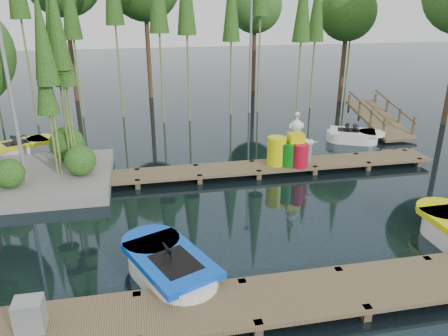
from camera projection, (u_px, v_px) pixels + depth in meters
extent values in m
plane|color=#18272E|center=(211.00, 211.00, 12.69)|extent=(90.00, 90.00, 0.00)
cube|color=brown|center=(250.00, 302.00, 8.49)|extent=(18.00, 1.50, 0.10)
cube|color=brown|center=(24.00, 319.00, 8.35)|extent=(0.16, 0.16, 0.50)
cube|color=brown|center=(138.00, 304.00, 8.74)|extent=(0.16, 0.16, 0.50)
cube|color=brown|center=(258.00, 333.00, 7.99)|extent=(0.16, 0.16, 0.50)
cube|color=brown|center=(242.00, 291.00, 9.14)|extent=(0.16, 0.16, 0.50)
cube|color=brown|center=(366.00, 317.00, 8.38)|extent=(0.16, 0.16, 0.50)
cube|color=brown|center=(337.00, 279.00, 9.53)|extent=(0.16, 0.16, 0.50)
cube|color=brown|center=(425.00, 267.00, 9.93)|extent=(0.16, 0.16, 0.50)
cube|color=brown|center=(227.00, 169.00, 15.06)|extent=(15.00, 1.20, 0.10)
cube|color=brown|center=(4.00, 198.00, 13.39)|extent=(0.16, 0.16, 0.50)
cube|color=brown|center=(12.00, 185.00, 14.27)|extent=(0.16, 0.16, 0.50)
cube|color=brown|center=(73.00, 192.00, 13.76)|extent=(0.16, 0.16, 0.50)
cube|color=brown|center=(76.00, 181.00, 14.64)|extent=(0.16, 0.16, 0.50)
cube|color=brown|center=(138.00, 187.00, 14.14)|extent=(0.16, 0.16, 0.50)
cube|color=brown|center=(137.00, 176.00, 15.01)|extent=(0.16, 0.16, 0.50)
cube|color=brown|center=(200.00, 182.00, 14.51)|extent=(0.16, 0.16, 0.50)
cube|color=brown|center=(196.00, 172.00, 15.39)|extent=(0.16, 0.16, 0.50)
cube|color=brown|center=(259.00, 178.00, 14.88)|extent=(0.16, 0.16, 0.50)
cube|color=brown|center=(251.00, 168.00, 15.76)|extent=(0.16, 0.16, 0.50)
cube|color=brown|center=(315.00, 173.00, 15.26)|extent=(0.16, 0.16, 0.50)
cube|color=brown|center=(305.00, 164.00, 16.13)|extent=(0.16, 0.16, 0.50)
cube|color=brown|center=(368.00, 169.00, 15.63)|extent=(0.16, 0.16, 0.50)
cube|color=brown|center=(355.00, 160.00, 16.51)|extent=(0.16, 0.16, 0.50)
cube|color=brown|center=(419.00, 165.00, 16.01)|extent=(0.16, 0.16, 0.50)
cube|color=brown|center=(404.00, 156.00, 16.88)|extent=(0.16, 0.16, 0.50)
cube|color=gray|center=(14.00, 181.00, 14.26)|extent=(6.20, 4.20, 0.42)
sphere|color=#30601E|center=(9.00, 173.00, 13.14)|extent=(0.90, 0.90, 0.90)
sphere|color=#30601E|center=(67.00, 143.00, 15.35)|extent=(1.20, 1.20, 1.20)
sphere|color=#30601E|center=(80.00, 160.00, 14.04)|extent=(1.00, 1.00, 1.00)
cylinder|color=olive|center=(61.00, 91.00, 14.08)|extent=(0.07, 0.07, 5.93)
cone|color=#30601E|center=(52.00, 23.00, 13.32)|extent=(0.70, 0.70, 2.97)
cylinder|color=olive|center=(50.00, 97.00, 13.92)|extent=(0.07, 0.07, 5.66)
cone|color=#30601E|center=(41.00, 32.00, 13.19)|extent=(0.70, 0.70, 2.83)
cylinder|color=olive|center=(69.00, 101.00, 14.26)|extent=(0.07, 0.07, 5.22)
cone|color=#30601E|center=(61.00, 44.00, 13.59)|extent=(0.70, 0.70, 2.61)
cylinder|color=olive|center=(52.00, 103.00, 13.40)|extent=(0.07, 0.07, 5.53)
cone|color=#30601E|center=(42.00, 37.00, 12.69)|extent=(0.70, 0.70, 2.76)
cylinder|color=olive|center=(51.00, 126.00, 13.76)|extent=(0.07, 0.07, 4.01)
cone|color=#30601E|center=(44.00, 81.00, 13.25)|extent=(0.70, 0.70, 2.01)
cylinder|color=olive|center=(64.00, 89.00, 13.96)|extent=(0.07, 0.07, 6.11)
cone|color=#30601E|center=(55.00, 18.00, 13.18)|extent=(0.70, 0.70, 3.05)
cylinder|color=#4B3520|center=(343.00, 58.00, 25.15)|extent=(0.26, 0.26, 5.02)
sphere|color=#30601E|center=(348.00, 12.00, 24.24)|extent=(3.16, 3.16, 3.16)
cylinder|color=#4B3520|center=(254.00, 50.00, 28.02)|extent=(0.26, 0.26, 5.31)
sphere|color=#376D26|center=(255.00, 6.00, 27.06)|extent=(3.34, 3.34, 3.34)
cylinder|color=#4B3520|center=(148.00, 43.00, 25.96)|extent=(0.26, 0.26, 6.46)
cylinder|color=#4B3520|center=(70.00, 41.00, 25.05)|extent=(0.26, 0.26, 6.85)
cylinder|color=olive|center=(21.00, 20.00, 19.57)|extent=(0.09, 0.09, 9.66)
cylinder|color=olive|center=(74.00, 40.00, 21.23)|extent=(0.09, 0.09, 7.69)
cylinder|color=olive|center=(115.00, 26.00, 21.04)|extent=(0.09, 0.09, 8.99)
cylinder|color=olive|center=(160.00, 34.00, 20.04)|extent=(0.09, 0.09, 8.44)
cylinder|color=olive|center=(187.00, 36.00, 20.44)|extent=(0.09, 0.09, 8.22)
cylinder|color=olive|center=(231.00, 42.00, 21.81)|extent=(0.09, 0.09, 7.41)
cylinder|color=olive|center=(260.00, 17.00, 21.86)|extent=(0.09, 0.09, 9.77)
cylinder|color=olive|center=(301.00, 43.00, 21.46)|extent=(0.09, 0.09, 7.40)
cylinder|color=olive|center=(315.00, 42.00, 23.22)|extent=(0.09, 0.09, 7.14)
cone|color=#30601E|center=(318.00, 2.00, 22.49)|extent=(0.90, 0.90, 3.93)
cylinder|color=olive|center=(351.00, 26.00, 24.33)|extent=(0.09, 0.09, 8.61)
cylinder|color=gray|center=(8.00, 82.00, 12.68)|extent=(0.12, 0.12, 7.00)
cylinder|color=gray|center=(251.00, 46.00, 22.19)|extent=(0.12, 0.12, 7.00)
cube|color=brown|center=(379.00, 119.00, 20.08)|extent=(1.50, 3.94, 0.95)
cube|color=brown|center=(384.00, 129.00, 18.47)|extent=(0.08, 0.08, 0.90)
cube|color=brown|center=(371.00, 120.00, 19.44)|extent=(0.08, 0.08, 0.90)
cube|color=brown|center=(359.00, 111.00, 20.40)|extent=(0.08, 0.08, 0.90)
cube|color=brown|center=(349.00, 104.00, 21.37)|extent=(0.08, 0.08, 0.90)
cube|color=brown|center=(367.00, 107.00, 19.73)|extent=(0.06, 3.54, 0.83)
cube|color=brown|center=(413.00, 127.00, 18.73)|extent=(0.08, 0.08, 0.90)
cube|color=brown|center=(399.00, 118.00, 19.70)|extent=(0.08, 0.08, 0.90)
cube|color=brown|center=(387.00, 110.00, 20.66)|extent=(0.08, 0.08, 0.90)
cube|color=brown|center=(375.00, 103.00, 21.62)|extent=(0.08, 0.08, 0.90)
cube|color=brown|center=(395.00, 106.00, 19.99)|extent=(0.06, 3.54, 0.83)
cube|color=white|center=(171.00, 273.00, 9.44)|extent=(1.72, 1.73, 0.60)
cylinder|color=white|center=(158.00, 259.00, 9.94)|extent=(1.72, 1.72, 0.60)
cylinder|color=white|center=(187.00, 289.00, 8.93)|extent=(1.72, 1.72, 0.60)
cube|color=blue|center=(171.00, 260.00, 9.32)|extent=(2.13, 2.62, 0.15)
cylinder|color=blue|center=(151.00, 241.00, 10.05)|extent=(1.75, 1.75, 0.15)
cube|color=black|center=(176.00, 263.00, 9.13)|extent=(1.17, 1.31, 0.07)
torus|color=black|center=(167.00, 248.00, 9.36)|extent=(0.27, 0.34, 0.29)
cylinder|color=yellow|center=(444.00, 211.00, 11.45)|extent=(1.40, 1.40, 0.16)
cube|color=white|center=(22.00, 150.00, 17.18)|extent=(1.50, 1.50, 0.50)
cylinder|color=white|center=(36.00, 147.00, 17.53)|extent=(1.49, 1.49, 0.50)
cylinder|color=white|center=(8.00, 153.00, 16.84)|extent=(1.49, 1.49, 0.50)
cube|color=yellow|center=(21.00, 143.00, 17.09)|extent=(2.19, 1.92, 0.13)
cylinder|color=yellow|center=(41.00, 139.00, 17.59)|extent=(1.52, 1.52, 0.13)
cube|color=black|center=(16.00, 143.00, 16.96)|extent=(1.11, 1.04, 0.05)
torus|color=black|center=(24.00, 138.00, 17.10)|extent=(0.28, 0.24, 0.24)
imported|color=#1E1E2D|center=(14.00, 138.00, 16.85)|extent=(0.49, 0.45, 0.88)
cube|color=white|center=(352.00, 138.00, 18.69)|extent=(1.43, 1.43, 0.49)
cylinder|color=white|center=(365.00, 139.00, 18.57)|extent=(1.42, 1.42, 0.49)
cylinder|color=white|center=(339.00, 137.00, 18.82)|extent=(1.42, 1.42, 0.49)
cube|color=white|center=(352.00, 132.00, 18.60)|extent=(2.14, 1.79, 0.12)
cylinder|color=white|center=(372.00, 133.00, 18.42)|extent=(1.45, 1.45, 0.12)
cube|color=black|center=(348.00, 130.00, 18.62)|extent=(1.08, 0.98, 0.05)
torus|color=black|center=(356.00, 128.00, 18.50)|extent=(0.28, 0.23, 0.24)
imported|color=#1E1E2D|center=(348.00, 126.00, 18.57)|extent=(0.44, 0.39, 0.80)
imported|color=#1E1E2D|center=(355.00, 126.00, 18.79)|extent=(0.34, 0.30, 0.60)
cube|color=gray|center=(30.00, 315.00, 7.63)|extent=(0.50, 0.42, 0.61)
cylinder|color=yellow|center=(277.00, 151.00, 15.19)|extent=(0.66, 0.66, 0.99)
cylinder|color=#0B6A14|center=(288.00, 154.00, 15.12)|extent=(0.54, 0.54, 0.82)
cylinder|color=white|center=(300.00, 151.00, 15.47)|extent=(0.54, 0.54, 0.82)
cylinder|color=red|center=(300.00, 155.00, 15.02)|extent=(0.54, 0.54, 0.82)
cube|color=yellow|center=(296.00, 138.00, 15.04)|extent=(0.50, 0.50, 0.32)
sphere|color=white|center=(297.00, 125.00, 14.89)|extent=(0.40, 0.40, 0.40)
cylinder|color=white|center=(297.00, 119.00, 14.80)|extent=(0.09, 0.09, 0.27)
sphere|color=white|center=(297.00, 115.00, 14.75)|extent=(0.18, 0.18, 0.18)
cone|color=orange|center=(299.00, 116.00, 14.59)|extent=(0.09, 0.27, 0.09)
cube|color=white|center=(297.00, 125.00, 14.89)|extent=(0.50, 0.05, 0.16)
cylinder|color=gray|center=(310.00, 153.00, 15.49)|extent=(0.10, 0.10, 0.63)
sphere|color=white|center=(311.00, 142.00, 15.33)|extent=(0.21, 0.21, 0.21)
cube|color=gray|center=(311.00, 142.00, 15.33)|extent=(0.52, 0.04, 0.04)
cone|color=orange|center=(312.00, 143.00, 15.22)|extent=(0.04, 0.10, 0.04)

